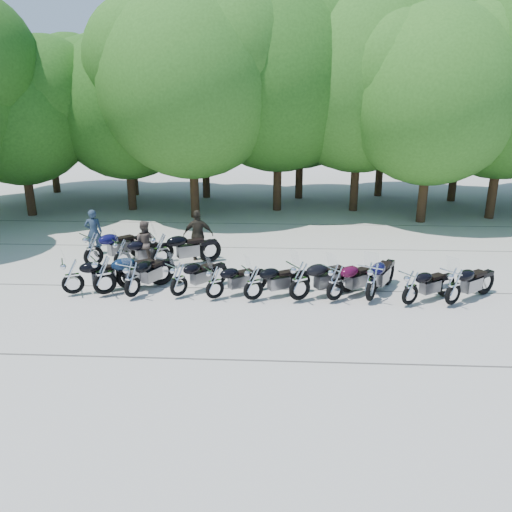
{
  "coord_description": "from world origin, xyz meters",
  "views": [
    {
      "loc": [
        0.76,
        -13.23,
        5.84
      ],
      "look_at": [
        0.0,
        1.5,
        1.1
      ],
      "focal_mm": 35.0,
      "sensor_mm": 36.0,
      "label": 1
    }
  ],
  "objects_px": {
    "motorcycle_8": "(372,281)",
    "motorcycle_6": "(300,280)",
    "motorcycle_7": "(336,282)",
    "rider_1": "(144,243)",
    "motorcycle_3": "(179,279)",
    "motorcycle_10": "(454,286)",
    "motorcycle_4": "(215,282)",
    "motorcycle_11": "(93,249)",
    "motorcycle_9": "(411,287)",
    "motorcycle_5": "(253,282)",
    "motorcycle_2": "(132,278)",
    "rider_2": "(198,235)",
    "motorcycle_13": "(160,249)",
    "motorcycle_1": "(104,274)",
    "rider_0": "(94,232)",
    "motorcycle_0": "(72,276)",
    "motorcycle_12": "(122,253)"
  },
  "relations": [
    {
      "from": "motorcycle_5",
      "to": "motorcycle_7",
      "type": "height_order",
      "value": "motorcycle_7"
    },
    {
      "from": "motorcycle_2",
      "to": "motorcycle_5",
      "type": "distance_m",
      "value": 3.64
    },
    {
      "from": "motorcycle_8",
      "to": "motorcycle_10",
      "type": "xyz_separation_m",
      "value": [
        2.31,
        -0.17,
        -0.03
      ]
    },
    {
      "from": "motorcycle_8",
      "to": "motorcycle_10",
      "type": "distance_m",
      "value": 2.32
    },
    {
      "from": "rider_0",
      "to": "rider_2",
      "type": "bearing_deg",
      "value": 158.63
    },
    {
      "from": "motorcycle_2",
      "to": "rider_2",
      "type": "height_order",
      "value": "rider_2"
    },
    {
      "from": "motorcycle_2",
      "to": "motorcycle_3",
      "type": "distance_m",
      "value": 1.39
    },
    {
      "from": "motorcycle_5",
      "to": "motorcycle_2",
      "type": "bearing_deg",
      "value": 60.91
    },
    {
      "from": "motorcycle_7",
      "to": "motorcycle_10",
      "type": "bearing_deg",
      "value": -130.56
    },
    {
      "from": "motorcycle_2",
      "to": "motorcycle_10",
      "type": "relative_size",
      "value": 1.0
    },
    {
      "from": "motorcycle_10",
      "to": "motorcycle_6",
      "type": "bearing_deg",
      "value": 50.81
    },
    {
      "from": "motorcycle_13",
      "to": "motorcycle_10",
      "type": "bearing_deg",
      "value": -135.76
    },
    {
      "from": "motorcycle_1",
      "to": "motorcycle_4",
      "type": "distance_m",
      "value": 3.38
    },
    {
      "from": "motorcycle_3",
      "to": "motorcycle_6",
      "type": "xyz_separation_m",
      "value": [
        3.63,
        -0.16,
        0.08
      ]
    },
    {
      "from": "rider_0",
      "to": "rider_1",
      "type": "bearing_deg",
      "value": 138.62
    },
    {
      "from": "motorcycle_3",
      "to": "rider_1",
      "type": "relative_size",
      "value": 1.34
    },
    {
      "from": "motorcycle_4",
      "to": "rider_0",
      "type": "relative_size",
      "value": 1.18
    },
    {
      "from": "motorcycle_12",
      "to": "motorcycle_2",
      "type": "bearing_deg",
      "value": 167.87
    },
    {
      "from": "motorcycle_1",
      "to": "motorcycle_9",
      "type": "height_order",
      "value": "motorcycle_1"
    },
    {
      "from": "motorcycle_0",
      "to": "motorcycle_4",
      "type": "distance_m",
      "value": 4.36
    },
    {
      "from": "motorcycle_1",
      "to": "motorcycle_6",
      "type": "relative_size",
      "value": 1.02
    },
    {
      "from": "motorcycle_10",
      "to": "rider_1",
      "type": "distance_m",
      "value": 10.42
    },
    {
      "from": "motorcycle_9",
      "to": "motorcycle_10",
      "type": "relative_size",
      "value": 0.93
    },
    {
      "from": "motorcycle_2",
      "to": "motorcycle_12",
      "type": "xyz_separation_m",
      "value": [
        -1.12,
        2.59,
        -0.03
      ]
    },
    {
      "from": "motorcycle_7",
      "to": "motorcycle_8",
      "type": "distance_m",
      "value": 1.05
    },
    {
      "from": "motorcycle_8",
      "to": "motorcycle_10",
      "type": "relative_size",
      "value": 1.05
    },
    {
      "from": "rider_2",
      "to": "motorcycle_2",
      "type": "bearing_deg",
      "value": 62.38
    },
    {
      "from": "motorcycle_7",
      "to": "motorcycle_1",
      "type": "bearing_deg",
      "value": 50.94
    },
    {
      "from": "motorcycle_6",
      "to": "motorcycle_5",
      "type": "bearing_deg",
      "value": 60.87
    },
    {
      "from": "motorcycle_13",
      "to": "rider_0",
      "type": "distance_m",
      "value": 3.36
    },
    {
      "from": "motorcycle_3",
      "to": "motorcycle_10",
      "type": "relative_size",
      "value": 0.94
    },
    {
      "from": "motorcycle_12",
      "to": "rider_1",
      "type": "height_order",
      "value": "rider_1"
    },
    {
      "from": "motorcycle_6",
      "to": "motorcycle_13",
      "type": "height_order",
      "value": "motorcycle_13"
    },
    {
      "from": "motorcycle_10",
      "to": "motorcycle_7",
      "type": "bearing_deg",
      "value": 49.68
    },
    {
      "from": "motorcycle_7",
      "to": "rider_1",
      "type": "xyz_separation_m",
      "value": [
        -6.51,
        3.17,
        0.16
      ]
    },
    {
      "from": "rider_0",
      "to": "motorcycle_8",
      "type": "bearing_deg",
      "value": 141.76
    },
    {
      "from": "motorcycle_9",
      "to": "motorcycle_10",
      "type": "distance_m",
      "value": 1.23
    },
    {
      "from": "motorcycle_9",
      "to": "motorcycle_11",
      "type": "height_order",
      "value": "motorcycle_11"
    },
    {
      "from": "motorcycle_1",
      "to": "motorcycle_10",
      "type": "relative_size",
      "value": 1.09
    },
    {
      "from": "motorcycle_3",
      "to": "motorcycle_13",
      "type": "distance_m",
      "value": 2.85
    },
    {
      "from": "rider_2",
      "to": "motorcycle_6",
      "type": "bearing_deg",
      "value": 125.16
    },
    {
      "from": "motorcycle_2",
      "to": "motorcycle_9",
      "type": "distance_m",
      "value": 8.19
    },
    {
      "from": "motorcycle_4",
      "to": "motorcycle_12",
      "type": "xyz_separation_m",
      "value": [
        -3.6,
        2.59,
        0.03
      ]
    },
    {
      "from": "motorcycle_0",
      "to": "motorcycle_13",
      "type": "xyz_separation_m",
      "value": [
        2.09,
        2.61,
        0.07
      ]
    },
    {
      "from": "motorcycle_6",
      "to": "motorcycle_3",
      "type": "bearing_deg",
      "value": 56.91
    },
    {
      "from": "motorcycle_4",
      "to": "motorcycle_11",
      "type": "distance_m",
      "value": 5.41
    },
    {
      "from": "motorcycle_12",
      "to": "motorcycle_6",
      "type": "bearing_deg",
      "value": -148.5
    },
    {
      "from": "motorcycle_2",
      "to": "motorcycle_6",
      "type": "bearing_deg",
      "value": -154.95
    },
    {
      "from": "motorcycle_5",
      "to": "rider_0",
      "type": "relative_size",
      "value": 1.24
    },
    {
      "from": "motorcycle_8",
      "to": "motorcycle_6",
      "type": "bearing_deg",
      "value": 29.74
    }
  ]
}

